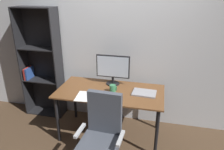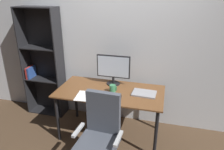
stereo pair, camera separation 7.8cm
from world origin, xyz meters
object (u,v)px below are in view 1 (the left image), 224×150
object	(u,v)px
desk	(110,96)
mouse	(119,97)
monitor	(113,68)
keyboard	(104,96)
laptop	(144,93)
office_chair	(101,140)
bookshelf	(42,64)
coffee_mug	(113,89)

from	to	relation	value
desk	mouse	distance (m)	0.28
monitor	keyboard	size ratio (longest dim) A/B	1.72
laptop	office_chair	size ratio (longest dim) A/B	0.32
monitor	bookshelf	xyz separation A→B (m)	(-1.26, 0.14, -0.09)
desk	bookshelf	distance (m)	1.36
office_chair	bookshelf	bearing A→B (deg)	144.01
laptop	office_chair	bearing A→B (deg)	-115.96
desk	monitor	distance (m)	0.41
laptop	bookshelf	bearing A→B (deg)	171.46
keyboard	office_chair	size ratio (longest dim) A/B	0.29
laptop	bookshelf	size ratio (longest dim) A/B	0.17
mouse	coffee_mug	bearing A→B (deg)	127.18
desk	office_chair	distance (m)	0.75
keyboard	bookshelf	bearing A→B (deg)	153.98
desk	mouse	world-z (taller)	mouse
mouse	bookshelf	distance (m)	1.57
monitor	keyboard	world-z (taller)	monitor
desk	keyboard	bearing A→B (deg)	-99.30
coffee_mug	mouse	bearing A→B (deg)	-52.13
coffee_mug	monitor	bearing A→B (deg)	102.57
keyboard	laptop	size ratio (longest dim) A/B	0.91
bookshelf	coffee_mug	bearing A→B (deg)	-17.28
mouse	monitor	bearing A→B (deg)	112.74
office_chair	bookshelf	size ratio (longest dim) A/B	0.55
monitor	coffee_mug	distance (m)	0.34
coffee_mug	laptop	distance (m)	0.44
keyboard	office_chair	bearing A→B (deg)	-80.18
desk	laptop	bearing A→B (deg)	2.53
keyboard	laptop	distance (m)	0.55
keyboard	coffee_mug	bearing A→B (deg)	62.92
mouse	office_chair	distance (m)	0.61
desk	coffee_mug	bearing A→B (deg)	-33.45
monitor	office_chair	xyz separation A→B (m)	(0.09, -0.95, -0.54)
laptop	office_chair	distance (m)	0.89
keyboard	mouse	distance (m)	0.20
office_chair	mouse	bearing A→B (deg)	82.26
monitor	coffee_mug	size ratio (longest dim) A/B	4.65
office_chair	bookshelf	world-z (taller)	bookshelf
bookshelf	office_chair	bearing A→B (deg)	-39.09
mouse	office_chair	size ratio (longest dim) A/B	0.10
mouse	coffee_mug	size ratio (longest dim) A/B	0.90
mouse	office_chair	xyz separation A→B (m)	(-0.10, -0.52, -0.30)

